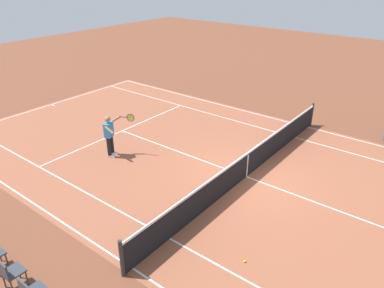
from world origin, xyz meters
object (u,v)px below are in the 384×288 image
Objects in this scene: tennis_net at (247,165)px; spectator_chair_4 at (9,272)px; tennis_ball at (245,261)px; tennis_player_near at (110,134)px.

spectator_chair_4 is at bearing 77.34° from tennis_net.
tennis_net reaches higher than spectator_chair_4.
tennis_ball is at bearing 119.90° from tennis_net.
spectator_chair_4 is (-3.24, 5.79, -0.41)m from tennis_player_near.
tennis_ball is (-7.03, 1.78, -0.90)m from tennis_player_near.
tennis_net is at bearing -102.66° from spectator_chair_4.
tennis_player_near is at bearing -14.18° from tennis_ball.
tennis_ball is at bearing 165.82° from tennis_player_near.
tennis_player_near is 7.30m from tennis_ball.
tennis_net is 177.27× the size of tennis_ball.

